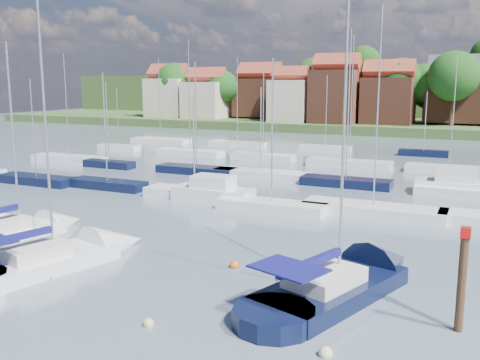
% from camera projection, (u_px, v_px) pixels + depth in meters
% --- Properties ---
extents(ground, '(260.00, 260.00, 0.00)m').
position_uv_depth(ground, '(334.00, 171.00, 61.80)').
color(ground, '#4F5E6B').
rests_on(ground, ground).
extents(sailboat_left, '(3.70, 10.22, 13.66)m').
position_uv_depth(sailboat_left, '(28.00, 232.00, 35.42)').
color(sailboat_left, silver).
rests_on(sailboat_left, ground).
extents(sailboat_centre, '(6.24, 12.53, 16.43)m').
position_uv_depth(sailboat_centre, '(70.00, 257.00, 30.37)').
color(sailboat_centre, silver).
rests_on(sailboat_centre, ground).
extents(sailboat_navy, '(7.65, 13.86, 18.51)m').
position_uv_depth(sailboat_navy, '(353.00, 281.00, 26.71)').
color(sailboat_navy, black).
rests_on(sailboat_navy, ground).
extents(timber_piling, '(0.40, 0.40, 6.69)m').
position_uv_depth(timber_piling, '(460.00, 300.00, 21.84)').
color(timber_piling, '#4C331E').
rests_on(timber_piling, ground).
extents(buoy_c, '(0.49, 0.49, 0.49)m').
position_uv_depth(buoy_c, '(49.00, 279.00, 27.94)').
color(buoy_c, '#D85914').
rests_on(buoy_c, ground).
extents(buoy_d, '(0.46, 0.46, 0.46)m').
position_uv_depth(buoy_d, '(149.00, 326.00, 22.53)').
color(buoy_d, beige).
rests_on(buoy_d, ground).
extents(buoy_e, '(0.55, 0.55, 0.55)m').
position_uv_depth(buoy_e, '(234.00, 267.00, 29.65)').
color(buoy_e, '#D85914').
rests_on(buoy_e, ground).
extents(buoy_f, '(0.54, 0.54, 0.54)m').
position_uv_depth(buoy_f, '(326.00, 356.00, 20.05)').
color(buoy_f, beige).
rests_on(buoy_f, ground).
extents(marina_field, '(79.62, 41.41, 15.93)m').
position_uv_depth(marina_field, '(340.00, 175.00, 56.60)').
color(marina_field, silver).
rests_on(marina_field, ground).
extents(far_shore_town, '(212.46, 90.00, 22.27)m').
position_uv_depth(far_shore_town, '(435.00, 103.00, 142.67)').
color(far_shore_town, '#3D542A').
rests_on(far_shore_town, ground).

